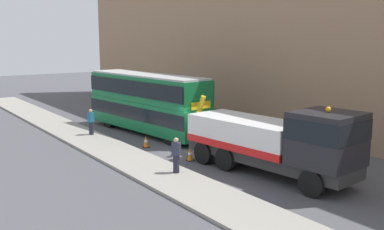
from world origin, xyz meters
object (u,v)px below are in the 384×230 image
(traffic_cone_midway, at_px, (190,155))
(pedestrian_onlooker, at_px, (91,122))
(double_decker_bus, at_px, (147,101))
(recovery_tow_truck, at_px, (275,140))
(traffic_cone_near_bus, at_px, (146,142))
(pedestrian_bystander, at_px, (176,156))

(traffic_cone_midway, bearing_deg, pedestrian_onlooker, -167.03)
(double_decker_bus, bearing_deg, pedestrian_onlooker, -110.92)
(double_decker_bus, height_order, pedestrian_onlooker, double_decker_bus)
(double_decker_bus, bearing_deg, recovery_tow_truck, -5.70)
(pedestrian_onlooker, bearing_deg, traffic_cone_near_bus, -8.94)
(recovery_tow_truck, distance_m, double_decker_bus, 12.11)
(recovery_tow_truck, bearing_deg, traffic_cone_midway, -164.57)
(traffic_cone_near_bus, relative_size, traffic_cone_midway, 1.00)
(pedestrian_bystander, xyz_separation_m, traffic_cone_midway, (-1.75, 2.04, -0.64))
(pedestrian_bystander, bearing_deg, traffic_cone_midway, 1.60)
(double_decker_bus, relative_size, traffic_cone_midway, 15.55)
(recovery_tow_truck, xyz_separation_m, traffic_cone_midway, (-4.50, -1.76, -1.42))
(pedestrian_onlooker, relative_size, traffic_cone_near_bus, 2.38)
(recovery_tow_truck, bearing_deg, pedestrian_onlooker, -170.00)
(double_decker_bus, distance_m, pedestrian_onlooker, 4.02)
(pedestrian_bystander, bearing_deg, recovery_tow_truck, -74.98)
(recovery_tow_truck, relative_size, double_decker_bus, 0.91)
(double_decker_bus, distance_m, traffic_cone_near_bus, 4.67)
(double_decker_bus, xyz_separation_m, traffic_cone_midway, (7.60, -1.71, -1.89))
(traffic_cone_near_bus, distance_m, traffic_cone_midway, 3.96)
(pedestrian_onlooker, height_order, traffic_cone_near_bus, pedestrian_onlooker)
(double_decker_bus, height_order, traffic_cone_midway, double_decker_bus)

